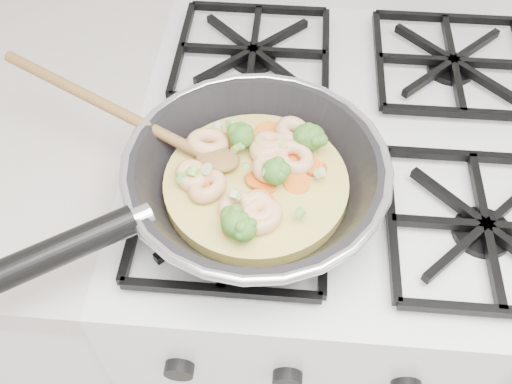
{
  "coord_description": "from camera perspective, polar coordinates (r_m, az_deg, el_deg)",
  "views": [
    {
      "loc": [
        -0.09,
        1.14,
        1.47
      ],
      "look_at": [
        -0.12,
        1.57,
        0.93
      ],
      "focal_mm": 40.37,
      "sensor_mm": 36.0,
      "label": 1
    }
  ],
  "objects": [
    {
      "name": "stove",
      "position": [
        1.16,
        6.67,
        -9.71
      ],
      "size": [
        0.6,
        0.6,
        0.92
      ],
      "color": "silver",
      "rests_on": "ground"
    },
    {
      "name": "skillet",
      "position": [
        0.67,
        -0.51,
        1.4
      ],
      "size": [
        0.48,
        0.36,
        0.1
      ],
      "rotation": [
        0.0,
        0.0,
        0.06
      ],
      "color": "black",
      "rests_on": "stove"
    }
  ]
}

